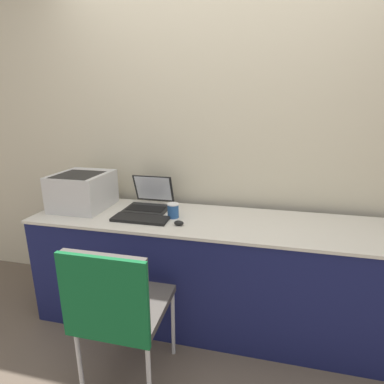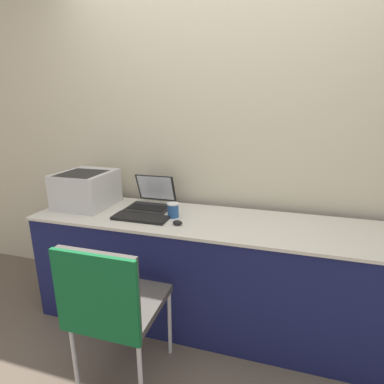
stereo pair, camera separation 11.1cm
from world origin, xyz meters
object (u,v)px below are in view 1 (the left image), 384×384
object	(u,v)px
mouse	(179,223)
chair	(117,304)
external_keyboard	(140,219)
coffee_cup	(173,210)
printer	(82,189)
laptop_left	(149,201)

from	to	relation	value
mouse	chair	world-z (taller)	chair
external_keyboard	coffee_cup	size ratio (longest dim) A/B	3.79
printer	chair	bearing A→B (deg)	-49.82
printer	coffee_cup	bearing A→B (deg)	-4.19
laptop_left	chair	xyz separation A→B (m)	(0.14, -0.85, -0.27)
mouse	chair	bearing A→B (deg)	-107.03
coffee_cup	mouse	bearing A→B (deg)	-59.56
chair	laptop_left	bearing A→B (deg)	99.34
printer	laptop_left	size ratio (longest dim) A/B	1.28
laptop_left	external_keyboard	xyz separation A→B (m)	(0.03, -0.26, -0.04)
mouse	chair	size ratio (longest dim) A/B	0.07
mouse	chair	xyz separation A→B (m)	(-0.17, -0.56, -0.24)
laptop_left	external_keyboard	size ratio (longest dim) A/B	0.84
external_keyboard	mouse	world-z (taller)	mouse
laptop_left	external_keyboard	bearing A→B (deg)	-82.95
external_keyboard	laptop_left	bearing A→B (deg)	97.05
printer	mouse	distance (m)	0.83
mouse	coffee_cup	bearing A→B (deg)	120.44
laptop_left	chair	world-z (taller)	laptop_left
printer	chair	xyz separation A→B (m)	(0.63, -0.75, -0.36)
coffee_cup	external_keyboard	bearing A→B (deg)	-153.08
external_keyboard	mouse	bearing A→B (deg)	-5.73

